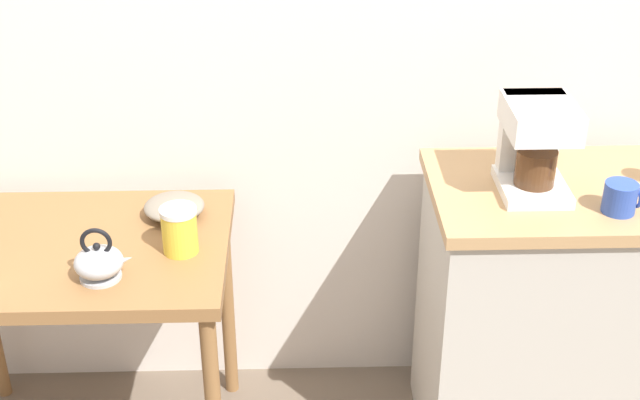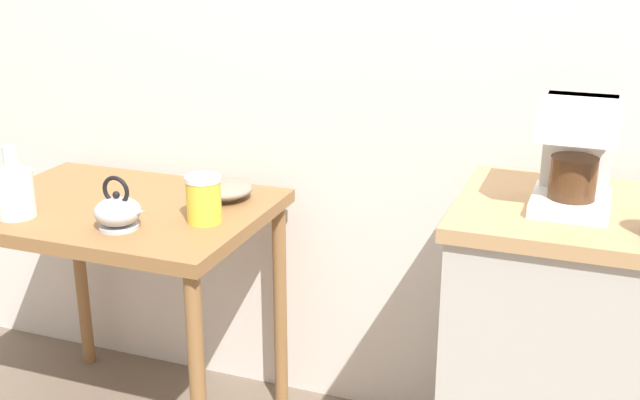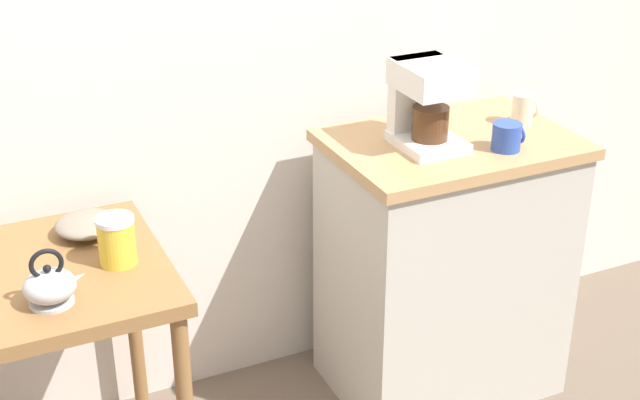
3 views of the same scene
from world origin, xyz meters
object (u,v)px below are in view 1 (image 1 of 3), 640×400
at_px(coffee_maker, 535,141).
at_px(mug_blue, 621,198).
at_px(bowl_stoneware, 174,207).
at_px(canister_enamel, 180,230).
at_px(teakettle, 100,262).

distance_m(coffee_maker, mug_blue, 0.27).
bearing_deg(bowl_stoneware, canister_enamel, -78.44).
distance_m(bowl_stoneware, teakettle, 0.36).
height_order(teakettle, coffee_maker, coffee_maker).
xyz_separation_m(teakettle, mug_blue, (1.36, 0.06, 0.14)).
distance_m(teakettle, mug_blue, 1.37).
bearing_deg(canister_enamel, mug_blue, -3.37).
bearing_deg(canister_enamel, teakettle, -146.80).
xyz_separation_m(canister_enamel, coffee_maker, (0.96, 0.07, 0.22)).
height_order(bowl_stoneware, mug_blue, mug_blue).
xyz_separation_m(bowl_stoneware, teakettle, (-0.15, -0.32, 0.02)).
bearing_deg(teakettle, mug_blue, 2.46).
bearing_deg(canister_enamel, bowl_stoneware, 101.56).
xyz_separation_m(bowl_stoneware, canister_enamel, (0.04, -0.19, 0.04)).
relative_size(teakettle, canister_enamel, 1.17).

